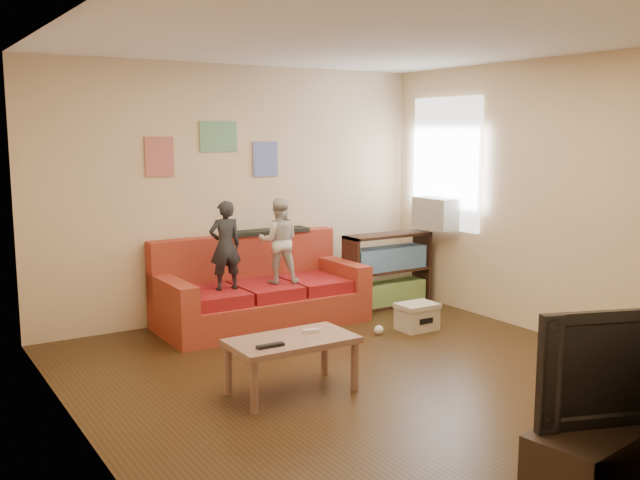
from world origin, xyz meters
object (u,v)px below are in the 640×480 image
child_a (225,245)px  bookshelf (387,274)px  child_b (279,241)px  coffee_table (292,346)px  television (621,361)px  file_box (417,316)px  sofa (259,294)px  tv_stand (615,457)px

child_a → bookshelf: (2.05, 0.05, -0.51)m
child_a → child_b: bearing=-174.5°
coffee_table → television: bearing=-72.8°
child_a → television: (0.45, -4.08, -0.11)m
child_b → file_box: child_b is taller
child_b → television: 4.09m
file_box → television: television is taller
file_box → television: (-1.25, -3.18, 0.64)m
child_b → television: (-0.15, -4.08, -0.11)m
child_b → file_box: size_ratio=2.20×
child_a → television: size_ratio=0.81×
sofa → tv_stand: (-0.00, -4.26, -0.08)m
file_box → tv_stand: 3.42m
sofa → bookshelf: 1.60m
child_b → television: bearing=112.6°
file_box → coffee_table: bearing=-156.2°
sofa → file_box: 1.66m
coffee_table → television: television is taller
tv_stand → child_b: bearing=79.4°
child_a → tv_stand: size_ratio=0.72×
bookshelf → television: (-1.59, -4.14, 0.40)m
child_b → sofa: bearing=-24.9°
coffee_table → bookshelf: (2.31, 1.82, 0.00)m
bookshelf → file_box: bearing=-110.0°
sofa → file_box: (1.25, -1.08, -0.18)m
child_b → bookshelf: 1.53m
sofa → bookshelf: bearing=-4.4°
child_b → coffee_table: 2.03m
bookshelf → file_box: (-0.35, -0.96, -0.24)m
child_a → television: bearing=101.8°
child_a → child_b: child_a is taller
child_a → coffee_table: child_a is taller
child_b → bookshelf: bearing=-153.3°
child_b → tv_stand: size_ratio=0.71×
child_a → television: 4.11m
child_b → tv_stand: (-0.15, -4.08, -0.66)m
coffee_table → tv_stand: size_ratio=0.79×
child_b → tv_stand: 4.14m
child_a → bookshelf: bearing=-173.1°
child_a → coffee_table: (-0.26, -1.77, -0.52)m
bookshelf → tv_stand: (-1.59, -4.14, -0.15)m
file_box → child_a: bearing=151.9°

